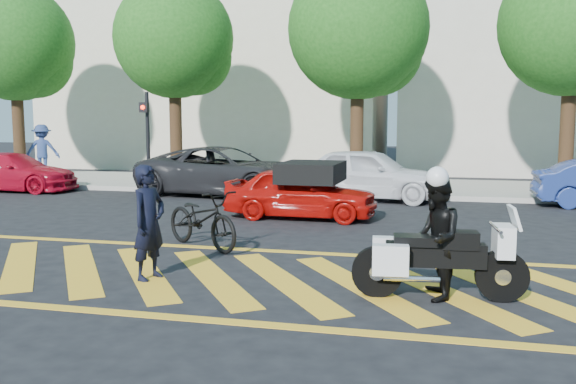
% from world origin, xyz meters
% --- Properties ---
extents(ground, '(90.00, 90.00, 0.00)m').
position_xyz_m(ground, '(0.00, 0.00, 0.00)').
color(ground, black).
rests_on(ground, ground).
extents(sidewalk, '(60.00, 5.00, 0.15)m').
position_xyz_m(sidewalk, '(0.00, 12.00, 0.07)').
color(sidewalk, '#9E998E').
rests_on(sidewalk, ground).
extents(crosswalk, '(12.33, 4.00, 0.01)m').
position_xyz_m(crosswalk, '(-0.04, 0.00, 0.00)').
color(crosswalk, gold).
rests_on(crosswalk, ground).
extents(building_left, '(16.00, 8.00, 10.00)m').
position_xyz_m(building_left, '(-8.00, 21.00, 5.00)').
color(building_left, beige).
rests_on(building_left, ground).
extents(tree_far_left, '(4.40, 4.40, 7.41)m').
position_xyz_m(tree_far_left, '(-12.87, 12.06, 5.05)').
color(tree_far_left, black).
rests_on(tree_far_left, ground).
extents(tree_left, '(4.20, 4.20, 7.26)m').
position_xyz_m(tree_left, '(-6.37, 12.06, 4.99)').
color(tree_left, black).
rests_on(tree_left, ground).
extents(tree_center, '(4.60, 4.60, 7.56)m').
position_xyz_m(tree_center, '(0.13, 12.06, 5.10)').
color(tree_center, black).
rests_on(tree_center, ground).
extents(signal_pole, '(0.28, 0.43, 3.20)m').
position_xyz_m(signal_pole, '(-6.50, 9.74, 1.92)').
color(signal_pole, black).
rests_on(signal_pole, ground).
extents(officer_bike, '(0.54, 0.69, 1.68)m').
position_xyz_m(officer_bike, '(-1.43, -0.36, 0.84)').
color(officer_bike, black).
rests_on(officer_bike, ground).
extents(bicycle, '(2.09, 1.73, 1.07)m').
position_xyz_m(bicycle, '(-1.49, 1.86, 0.54)').
color(bicycle, black).
rests_on(bicycle, ground).
extents(police_motorcycle, '(2.25, 0.75, 0.99)m').
position_xyz_m(police_motorcycle, '(2.64, -0.39, 0.54)').
color(police_motorcycle, black).
rests_on(police_motorcycle, ground).
extents(officer_moto, '(0.68, 0.83, 1.60)m').
position_xyz_m(officer_moto, '(2.62, -0.39, 0.80)').
color(officer_moto, black).
rests_on(officer_moto, ground).
extents(red_convertible, '(3.62, 1.53, 1.22)m').
position_xyz_m(red_convertible, '(-0.47, 5.55, 0.61)').
color(red_convertible, '#B40C08').
rests_on(red_convertible, ground).
extents(parked_left, '(4.34, 1.89, 1.24)m').
position_xyz_m(parked_left, '(-10.80, 8.71, 0.62)').
color(parked_left, '#B50B22').
rests_on(parked_left, ground).
extents(parked_mid_left, '(5.67, 3.17, 1.50)m').
position_xyz_m(parked_mid_left, '(-3.68, 9.20, 0.75)').
color(parked_mid_left, black).
rests_on(parked_mid_left, ground).
extents(parked_mid_right, '(4.64, 2.32, 1.52)m').
position_xyz_m(parked_mid_right, '(0.70, 9.20, 0.76)').
color(parked_mid_right, silver).
rests_on(parked_mid_right, ground).
extents(pedestrian_left, '(1.47, 1.26, 1.97)m').
position_xyz_m(pedestrian_left, '(-12.52, 12.71, 1.14)').
color(pedestrian_left, navy).
rests_on(pedestrian_left, sidewalk).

